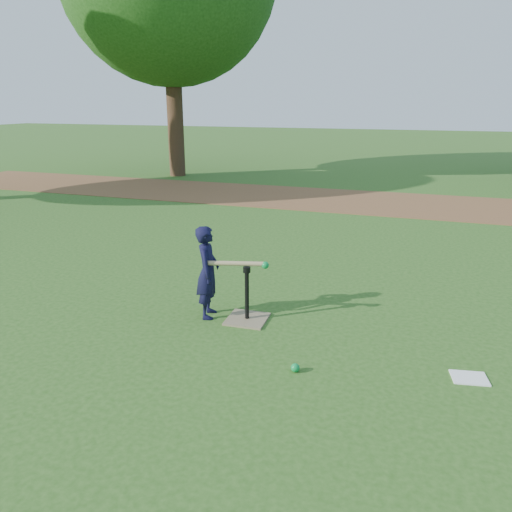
% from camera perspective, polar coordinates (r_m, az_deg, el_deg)
% --- Properties ---
extents(ground, '(80.00, 80.00, 0.00)m').
position_cam_1_polar(ground, '(5.30, -1.66, -8.50)').
color(ground, '#285116').
rests_on(ground, ground).
extents(dirt_strip, '(24.00, 3.00, 0.01)m').
position_cam_1_polar(dirt_strip, '(12.29, 10.91, 6.22)').
color(dirt_strip, brown).
rests_on(dirt_strip, ground).
extents(child, '(0.34, 0.43, 1.03)m').
position_cam_1_polar(child, '(5.48, -5.53, -1.84)').
color(child, black).
rests_on(child, ground).
extents(wiffle_ball_ground, '(0.08, 0.08, 0.08)m').
position_cam_1_polar(wiffle_ball_ground, '(4.55, 4.51, -12.61)').
color(wiffle_ball_ground, '#0C8B3A').
rests_on(wiffle_ball_ground, ground).
extents(clipboard, '(0.34, 0.28, 0.01)m').
position_cam_1_polar(clipboard, '(4.83, 23.20, -12.68)').
color(clipboard, white).
rests_on(clipboard, ground).
extents(batting_tee, '(0.45, 0.45, 0.61)m').
position_cam_1_polar(batting_tee, '(5.49, -1.04, -6.27)').
color(batting_tee, '#827253').
rests_on(batting_tee, ground).
extents(swing_action, '(0.68, 0.23, 0.08)m').
position_cam_1_polar(swing_action, '(5.32, -1.98, -0.88)').
color(swing_action, tan).
rests_on(swing_action, ground).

